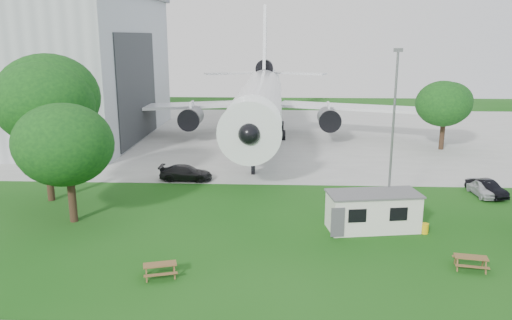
{
  "coord_description": "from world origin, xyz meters",
  "views": [
    {
      "loc": [
        0.45,
        -27.65,
        12.89
      ],
      "look_at": [
        -1.24,
        8.0,
        4.0
      ],
      "focal_mm": 35.0,
      "sensor_mm": 36.0,
      "label": 1
    }
  ],
  "objects_px": {
    "site_cabin": "(373,211)",
    "picnic_east": "(470,269)",
    "picnic_west": "(160,277)",
    "airliner": "(260,98)"
  },
  "relations": [
    {
      "from": "airliner",
      "to": "picnic_west",
      "type": "relative_size",
      "value": 26.52
    },
    {
      "from": "airliner",
      "to": "site_cabin",
      "type": "bearing_deg",
      "value": -74.02
    },
    {
      "from": "picnic_west",
      "to": "picnic_east",
      "type": "relative_size",
      "value": 1.0
    },
    {
      "from": "site_cabin",
      "to": "picnic_west",
      "type": "xyz_separation_m",
      "value": [
        -12.91,
        -7.58,
        -1.31
      ]
    },
    {
      "from": "airliner",
      "to": "picnic_east",
      "type": "distance_m",
      "value": 39.61
    },
    {
      "from": "airliner",
      "to": "picnic_east",
      "type": "height_order",
      "value": "airliner"
    },
    {
      "from": "site_cabin",
      "to": "picnic_east",
      "type": "bearing_deg",
      "value": -52.33
    },
    {
      "from": "picnic_west",
      "to": "picnic_east",
      "type": "distance_m",
      "value": 17.49
    },
    {
      "from": "picnic_west",
      "to": "airliner",
      "type": "bearing_deg",
      "value": 67.96
    },
    {
      "from": "airliner",
      "to": "picnic_east",
      "type": "xyz_separation_m",
      "value": [
        13.4,
        -36.9,
        -5.27
      ]
    }
  ]
}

